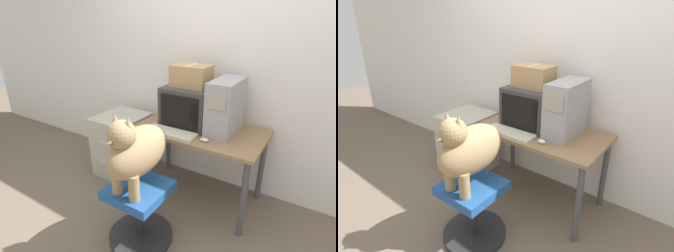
{
  "view_description": "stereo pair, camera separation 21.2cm",
  "coord_description": "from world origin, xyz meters",
  "views": [
    {
      "loc": [
        0.89,
        -1.64,
        1.64
      ],
      "look_at": [
        -0.15,
        0.02,
        0.82
      ],
      "focal_mm": 28.0,
      "sensor_mm": 36.0,
      "label": 1
    },
    {
      "loc": [
        1.07,
        -1.52,
        1.64
      ],
      "look_at": [
        -0.15,
        0.02,
        0.82
      ],
      "focal_mm": 28.0,
      "sensor_mm": 36.0,
      "label": 2
    }
  ],
  "objects": [
    {
      "name": "keyboard",
      "position": [
        -0.18,
        0.1,
        0.73
      ],
      "size": [
        0.45,
        0.16,
        0.03
      ],
      "color": "beige",
      "rests_on": "desk"
    },
    {
      "name": "wall_back",
      "position": [
        0.0,
        0.72,
        1.3
      ],
      "size": [
        8.0,
        0.05,
        2.6
      ],
      "color": "white",
      "rests_on": "ground_plane"
    },
    {
      "name": "crt_monitor",
      "position": [
        -0.15,
        0.41,
        0.89
      ],
      "size": [
        0.44,
        0.43,
        0.35
      ],
      "color": "#383838",
      "rests_on": "desk"
    },
    {
      "name": "dog",
      "position": [
        -0.15,
        -0.4,
        0.79
      ],
      "size": [
        0.27,
        0.58,
        0.59
      ],
      "color": "#9E7F56",
      "rests_on": "office_chair"
    },
    {
      "name": "office_chair",
      "position": [
        -0.15,
        -0.39,
        0.26
      ],
      "size": [
        0.51,
        0.51,
        0.49
      ],
      "color": "#262628",
      "rests_on": "ground_plane"
    },
    {
      "name": "pc_tower",
      "position": [
        0.19,
        0.39,
        0.95
      ],
      "size": [
        0.21,
        0.45,
        0.46
      ],
      "color": "#99999E",
      "rests_on": "desk"
    },
    {
      "name": "cardboard_box",
      "position": [
        -0.15,
        0.42,
        1.16
      ],
      "size": [
        0.33,
        0.24,
        0.19
      ],
      "color": "tan",
      "rests_on": "crt_monitor"
    },
    {
      "name": "desk",
      "position": [
        0.0,
        0.33,
        0.62
      ],
      "size": [
        1.13,
        0.66,
        0.72
      ],
      "color": "olive",
      "rests_on": "ground_plane"
    },
    {
      "name": "ground_plane",
      "position": [
        0.0,
        0.0,
        0.0
      ],
      "size": [
        12.0,
        12.0,
        0.0
      ],
      "primitive_type": "plane",
      "color": "#6B5B4C"
    },
    {
      "name": "computer_mouse",
      "position": [
        0.13,
        0.12,
        0.73
      ],
      "size": [
        0.07,
        0.04,
        0.03
      ],
      "color": "silver",
      "rests_on": "desk"
    },
    {
      "name": "filing_cabinet",
      "position": [
        -0.93,
        0.31,
        0.33
      ],
      "size": [
        0.48,
        0.55,
        0.67
      ],
      "color": "#B7B2A3",
      "rests_on": "ground_plane"
    }
  ]
}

